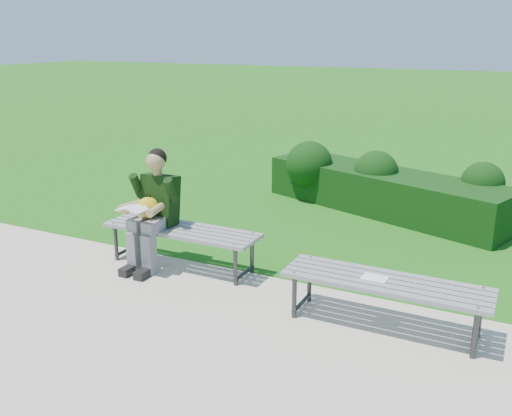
{
  "coord_description": "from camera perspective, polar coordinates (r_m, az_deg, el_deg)",
  "views": [
    {
      "loc": [
        2.38,
        -5.14,
        2.52
      ],
      "look_at": [
        -0.11,
        -0.11,
        0.81
      ],
      "focal_mm": 40.0,
      "sensor_mm": 36.0,
      "label": 1
    }
  ],
  "objects": [
    {
      "name": "ground",
      "position": [
        6.21,
        1.35,
        -7.03
      ],
      "size": [
        80.0,
        80.0,
        0.0
      ],
      "color": "#21711E",
      "rests_on": "ground"
    },
    {
      "name": "walkway",
      "position": [
        4.85,
        -7.72,
        -14.42
      ],
      "size": [
        30.0,
        3.5,
        0.02
      ],
      "color": "#B5AA94",
      "rests_on": "ground"
    },
    {
      "name": "hedge",
      "position": [
        8.65,
        12.22,
        2.22
      ],
      "size": [
        3.84,
        2.15,
        0.94
      ],
      "color": "#0E3B0D",
      "rests_on": "ground"
    },
    {
      "name": "bench_left",
      "position": [
        6.38,
        -7.46,
        -2.47
      ],
      "size": [
        1.8,
        0.5,
        0.46
      ],
      "color": "gray",
      "rests_on": "walkway"
    },
    {
      "name": "bench_right",
      "position": [
        5.16,
        12.81,
        -7.61
      ],
      "size": [
        1.8,
        0.5,
        0.46
      ],
      "color": "gray",
      "rests_on": "walkway"
    },
    {
      "name": "seated_boy",
      "position": [
        6.38,
        -10.27,
        0.22
      ],
      "size": [
        0.56,
        0.76,
        1.31
      ],
      "color": "slate",
      "rests_on": "walkway"
    },
    {
      "name": "paper_sheet",
      "position": [
        5.16,
        11.77,
        -6.85
      ],
      "size": [
        0.23,
        0.17,
        0.01
      ],
      "color": "white",
      "rests_on": "bench_right"
    }
  ]
}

